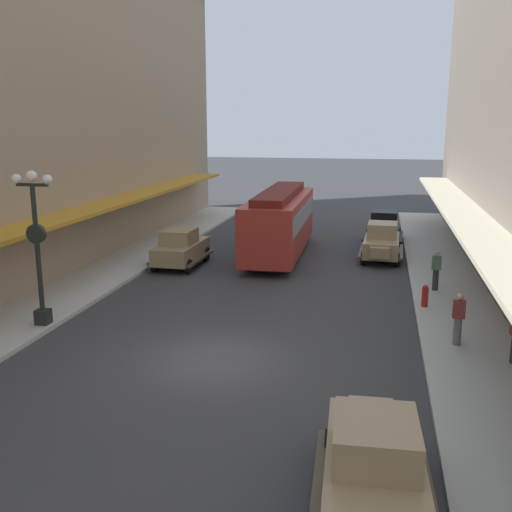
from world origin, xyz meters
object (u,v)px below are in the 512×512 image
object	(u,v)px
streetcar	(280,220)
fire_hydrant	(425,296)
parked_car_2	(374,461)
lamp_post_with_clock	(37,242)
pedestrian_2	(458,318)
parked_car_1	(181,247)
pedestrian_0	(436,270)
parked_car_3	(382,241)
parked_car_0	(384,227)

from	to	relation	value
streetcar	fire_hydrant	size ratio (longest dim) A/B	11.76
parked_car_2	fire_hydrant	xyz separation A→B (m)	(1.69, 12.12, -0.38)
lamp_post_with_clock	pedestrian_2	xyz separation A→B (m)	(13.46, 0.90, -2.00)
parked_car_1	streetcar	world-z (taller)	streetcar
fire_hydrant	pedestrian_0	distance (m)	2.45
lamp_post_with_clock	pedestrian_0	world-z (taller)	lamp_post_with_clock
parked_car_1	streetcar	bearing A→B (deg)	35.87
parked_car_1	fire_hydrant	xyz separation A→B (m)	(11.08, -4.71, -0.38)
parked_car_3	lamp_post_with_clock	distance (m)	17.14
parked_car_0	fire_hydrant	distance (m)	12.49
parked_car_3	pedestrian_0	xyz separation A→B (m)	(2.16, -5.84, 0.05)
parked_car_3	streetcar	bearing A→B (deg)	-175.90
pedestrian_0	parked_car_2	bearing A→B (deg)	-98.85
parked_car_2	parked_car_3	xyz separation A→B (m)	(0.09, 20.31, 0.00)
parked_car_2	parked_car_0	bearing A→B (deg)	89.53
fire_hydrant	lamp_post_with_clock	bearing A→B (deg)	-159.88
parked_car_3	parked_car_0	bearing A→B (deg)	88.51
parked_car_0	parked_car_3	world-z (taller)	same
parked_car_0	streetcar	bearing A→B (deg)	-139.15
parked_car_3	fire_hydrant	xyz separation A→B (m)	(1.60, -8.18, -0.38)
parked_car_2	fire_hydrant	distance (m)	12.24
parked_car_2	streetcar	bearing A→B (deg)	104.35
streetcar	parked_car_2	bearing A→B (deg)	-75.65
parked_car_1	parked_car_2	distance (m)	19.27
parked_car_2	streetcar	size ratio (longest dim) A/B	0.45
parked_car_0	pedestrian_2	bearing A→B (deg)	-82.26
parked_car_1	lamp_post_with_clock	world-z (taller)	lamp_post_with_clock
parked_car_2	streetcar	distance (m)	20.60
parked_car_0	parked_car_2	xyz separation A→B (m)	(-0.20, -24.52, 0.00)
fire_hydrant	pedestrian_0	xyz separation A→B (m)	(0.56, 2.34, 0.43)
parked_car_1	fire_hydrant	bearing A→B (deg)	-23.04
lamp_post_with_clock	pedestrian_0	size ratio (longest dim) A/B	3.15
parked_car_0	parked_car_1	bearing A→B (deg)	-141.30
fire_hydrant	pedestrian_0	world-z (taller)	pedestrian_0
parked_car_3	lamp_post_with_clock	bearing A→B (deg)	-130.93
parked_car_3	lamp_post_with_clock	size ratio (longest dim) A/B	0.83
streetcar	parked_car_1	bearing A→B (deg)	-144.13
parked_car_0	lamp_post_with_clock	distance (m)	20.55
parked_car_1	parked_car_3	xyz separation A→B (m)	(9.48, 3.47, 0.00)
streetcar	fire_hydrant	xyz separation A→B (m)	(6.79, -7.81, -1.34)
parked_car_3	streetcar	xyz separation A→B (m)	(-5.19, -0.37, 0.96)
parked_car_1	fire_hydrant	size ratio (longest dim) A/B	5.22
parked_car_0	parked_car_2	world-z (taller)	same
parked_car_1	parked_car_3	distance (m)	10.09
streetcar	parked_car_3	bearing A→B (deg)	4.10
fire_hydrant	streetcar	bearing A→B (deg)	130.99
parked_car_1	parked_car_2	bearing A→B (deg)	-60.85
parked_car_3	parked_car_2	bearing A→B (deg)	-90.25
parked_car_0	parked_car_1	distance (m)	12.29
parked_car_2	parked_car_3	size ratio (longest dim) A/B	1.00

